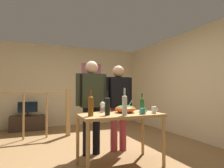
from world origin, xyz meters
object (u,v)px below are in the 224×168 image
Objects in this scene: tv_console at (28,123)px; wine_bottle_green at (142,104)px; stair_railing at (42,109)px; salad_bowl at (125,109)px; person_standing_left at (92,99)px; serving_table at (120,120)px; person_standing_right at (118,101)px; mug_teal at (143,111)px; flat_screen_tv at (28,107)px; mug_white at (154,110)px; framed_picture at (91,71)px; wine_bottle_dark at (107,105)px; wine_bottle_amber at (91,105)px; wine_bottle_clear at (125,104)px; wine_glass at (103,105)px.

tv_console is 3.06× the size of wine_bottle_green.
stair_railing is 2.38m from salad_bowl.
serving_table is at bearing 111.25° from person_standing_left.
tv_console is at bearing -56.51° from person_standing_right.
person_standing_left is (-0.54, 0.82, 0.15)m from mug_teal.
flat_screen_tv is (-0.33, 1.01, -0.04)m from stair_railing.
serving_table is 0.54m from mug_white.
framed_picture is 2.23m from flat_screen_tv.
flat_screen_tv is at bearing 108.57° from wine_bottle_dark.
serving_table is at bearing 11.22° from wine_bottle_amber.
person_standing_left is at bearing -63.74° from stair_railing.
wine_bottle_clear is (-0.61, -3.70, -0.80)m from framed_picture.
person_standing_left is (0.22, 0.72, 0.04)m from wine_bottle_amber.
wine_glass reaches higher than tv_console.
flat_screen_tv is 3.15m from wine_glass.
flat_screen_tv is at bearing -170.50° from framed_picture.
mug_white is (0.73, -0.07, -0.09)m from wine_bottle_dark.
stair_railing is at bearing -72.23° from tv_console.
wine_bottle_dark is at bearing -102.94° from framed_picture.
mug_teal is at bearing -94.68° from framed_picture.
wine_glass is at bearing 130.02° from serving_table.
mug_white is at bearing -20.72° from serving_table.
stair_railing is 16.56× the size of mug_teal.
salad_bowl is 0.33m from wine_bottle_clear.
mug_white is (0.21, 0.01, 0.01)m from mug_teal.
stair_railing is at bearing -140.01° from framed_picture.
person_standing_right is at bearing 75.76° from salad_bowl.
wine_bottle_green is 0.97m from wine_bottle_amber.
mug_teal is at bearing -42.17° from wine_glass.
wine_bottle_clear is at bearing 103.43° from person_standing_left.
mug_teal is (-0.30, -3.67, -0.91)m from framed_picture.
wine_bottle_amber is at bearing -106.55° from framed_picture.
wine_glass is (-0.19, 0.23, 0.21)m from serving_table.
person_standing_right reaches higher than tv_console.
wine_bottle_green reaches higher than wine_glass.
framed_picture is 0.40× the size of person_standing_left.
wine_bottle_amber is (-0.60, -0.15, 0.08)m from salad_bowl.
wine_bottle_dark is (-0.71, -0.23, 0.02)m from wine_bottle_green.
wine_bottle_amber is (-0.45, 0.13, -0.01)m from wine_bottle_clear.
tv_console is at bearing -68.48° from person_standing_left.
wine_bottle_amber is 0.75m from person_standing_left.
framed_picture reaches higher than wine_bottle_clear.
wine_bottle_amber is at bearing -168.78° from serving_table.
wine_glass is 0.66m from wine_bottle_green.
flat_screen_tv is at bearing 118.74° from mug_white.
salad_bowl is (1.12, -2.09, 0.16)m from stair_railing.
wine_glass is (-0.77, -3.24, -0.84)m from framed_picture.
framed_picture reaches higher than serving_table.
salad_bowl is (1.46, -3.13, 0.64)m from tv_console.
stair_railing is at bearing 122.74° from mug_white.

